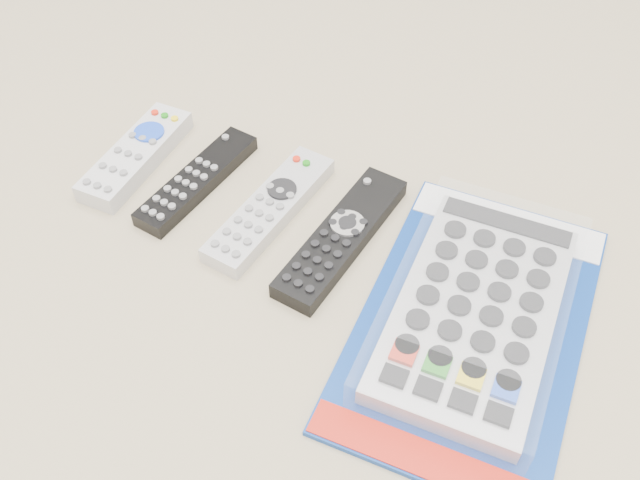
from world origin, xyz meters
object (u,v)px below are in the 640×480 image
at_px(remote_large_black, 341,237).
at_px(remote_small_grey, 136,155).
at_px(remote_slim_black, 197,180).
at_px(remote_silver_dvd, 270,209).
at_px(jumbo_remote_packaged, 476,310).

bearing_deg(remote_large_black, remote_small_grey, -176.21).
bearing_deg(remote_slim_black, remote_silver_dvd, 4.09).
height_order(remote_small_grey, remote_slim_black, remote_small_grey).
bearing_deg(remote_slim_black, jumbo_remote_packaged, -0.68).
xyz_separation_m(remote_large_black, jumbo_remote_packaged, (0.16, -0.04, 0.01)).
relative_size(remote_small_grey, remote_large_black, 0.82).
relative_size(remote_large_black, jumbo_remote_packaged, 0.61).
relative_size(remote_slim_black, remote_silver_dvd, 0.92).
height_order(remote_slim_black, remote_large_black, remote_large_black).
bearing_deg(remote_silver_dvd, remote_large_black, 3.77).
relative_size(remote_slim_black, jumbo_remote_packaged, 0.53).
bearing_deg(remote_silver_dvd, remote_small_grey, -176.18).
relative_size(remote_small_grey, remote_slim_black, 0.94).
height_order(remote_small_grey, jumbo_remote_packaged, jumbo_remote_packaged).
xyz_separation_m(remote_small_grey, jumbo_remote_packaged, (0.43, -0.06, 0.01)).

